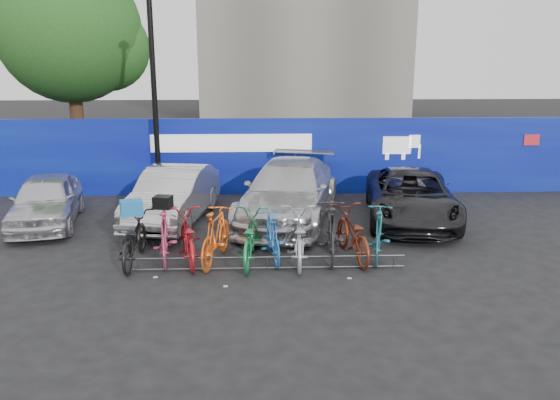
{
  "coord_description": "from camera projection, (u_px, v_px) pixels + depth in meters",
  "views": [
    {
      "loc": [
        -0.14,
        -10.98,
        4.12
      ],
      "look_at": [
        0.36,
        2.0,
        0.81
      ],
      "focal_mm": 35.0,
      "sensor_mm": 36.0,
      "label": 1
    }
  ],
  "objects": [
    {
      "name": "bike_7",
      "position": [
        331.0,
        231.0,
        11.6
      ],
      "size": [
        0.76,
        2.07,
        1.22
      ],
      "primitive_type": "imported",
      "rotation": [
        0.0,
        0.0,
        3.05
      ],
      "color": "#252527",
      "rests_on": "ground"
    },
    {
      "name": "bike_3",
      "position": [
        216.0,
        236.0,
        11.38
      ],
      "size": [
        0.96,
        2.01,
        1.16
      ],
      "primitive_type": "imported",
      "rotation": [
        0.0,
        0.0,
        2.92
      ],
      "color": "orange",
      "rests_on": "ground"
    },
    {
      "name": "bike_rack",
      "position": [
        267.0,
        263.0,
        11.04
      ],
      "size": [
        5.6,
        0.03,
        0.3
      ],
      "color": "#595B60",
      "rests_on": "ground"
    },
    {
      "name": "car_3",
      "position": [
        411.0,
        196.0,
        14.36
      ],
      "size": [
        2.93,
        5.05,
        1.32
      ],
      "primitive_type": "imported",
      "rotation": [
        0.0,
        0.0,
        -0.16
      ],
      "color": "black",
      "rests_on": "ground"
    },
    {
      "name": "hoarding",
      "position": [
        264.0,
        156.0,
        17.17
      ],
      "size": [
        22.0,
        0.18,
        2.4
      ],
      "color": "#0A0B90",
      "rests_on": "ground"
    },
    {
      "name": "lamppost",
      "position": [
        154.0,
        91.0,
        15.96
      ],
      "size": [
        0.25,
        0.5,
        6.11
      ],
      "color": "black",
      "rests_on": "ground"
    },
    {
      "name": "ground",
      "position": [
        267.0,
        260.0,
        11.66
      ],
      "size": [
        100.0,
        100.0,
        0.0
      ],
      "primitive_type": "plane",
      "color": "black",
      "rests_on": "ground"
    },
    {
      "name": "bike_8",
      "position": [
        352.0,
        234.0,
        11.63
      ],
      "size": [
        1.03,
        2.15,
        1.08
      ],
      "primitive_type": "imported",
      "rotation": [
        0.0,
        0.0,
        3.29
      ],
      "color": "maroon",
      "rests_on": "ground"
    },
    {
      "name": "cargo_topcase",
      "position": [
        163.0,
        202.0,
        11.31
      ],
      "size": [
        0.41,
        0.38,
        0.26
      ],
      "primitive_type": "cube",
      "rotation": [
        0.0,
        0.0,
        -0.21
      ],
      "color": "black",
      "rests_on": "bike_1"
    },
    {
      "name": "cargo_crate",
      "position": [
        131.0,
        208.0,
        11.17
      ],
      "size": [
        0.52,
        0.46,
        0.31
      ],
      "primitive_type": "cube",
      "rotation": [
        0.0,
        0.0,
        0.33
      ],
      "color": "#1C6AB6",
      "rests_on": "bike_0"
    },
    {
      "name": "tree",
      "position": [
        76.0,
        34.0,
        19.89
      ],
      "size": [
        5.4,
        5.2,
        7.8
      ],
      "color": "#382314",
      "rests_on": "ground"
    },
    {
      "name": "car_0",
      "position": [
        46.0,
        200.0,
        14.01
      ],
      "size": [
        2.2,
        4.02,
        1.3
      ],
      "primitive_type": "imported",
      "rotation": [
        0.0,
        0.0,
        0.18
      ],
      "color": "silver",
      "rests_on": "ground"
    },
    {
      "name": "bike_1",
      "position": [
        165.0,
        234.0,
        11.48
      ],
      "size": [
        0.81,
        1.98,
        1.15
      ],
      "primitive_type": "imported",
      "rotation": [
        0.0,
        0.0,
        3.28
      ],
      "color": "#C6406F",
      "rests_on": "ground"
    },
    {
      "name": "bike_6",
      "position": [
        298.0,
        237.0,
        11.42
      ],
      "size": [
        0.83,
        2.11,
        1.09
      ],
      "primitive_type": "imported",
      "rotation": [
        0.0,
        0.0,
        3.09
      ],
      "color": "#AEAFB6",
      "rests_on": "ground"
    },
    {
      "name": "car_2",
      "position": [
        289.0,
        191.0,
        14.43
      ],
      "size": [
        3.36,
        5.69,
        1.55
      ],
      "primitive_type": "imported",
      "rotation": [
        0.0,
        0.0,
        -0.24
      ],
      "color": "silver",
      "rests_on": "ground"
    },
    {
      "name": "bike_2",
      "position": [
        187.0,
        238.0,
        11.44
      ],
      "size": [
        1.13,
        2.11,
        1.05
      ],
      "primitive_type": "imported",
      "rotation": [
        0.0,
        0.0,
        3.37
      ],
      "color": "#AA161F",
      "rests_on": "ground"
    },
    {
      "name": "bike_4",
      "position": [
        249.0,
        238.0,
        11.39
      ],
      "size": [
        0.87,
        2.09,
        1.07
      ],
      "primitive_type": "imported",
      "rotation": [
        0.0,
        0.0,
        3.06
      ],
      "color": "#1B783F",
      "rests_on": "ground"
    },
    {
      "name": "bike_5",
      "position": [
        272.0,
        237.0,
        11.52
      ],
      "size": [
        0.73,
        1.78,
        1.04
      ],
      "primitive_type": "imported",
      "rotation": [
        0.0,
        0.0,
        3.28
      ],
      "color": "blue",
      "rests_on": "ground"
    },
    {
      "name": "car_1",
      "position": [
        174.0,
        195.0,
        14.3
      ],
      "size": [
        2.17,
        4.48,
        1.41
      ],
      "primitive_type": "imported",
      "rotation": [
        0.0,
        0.0,
        -0.16
      ],
      "color": "#A9AAAE",
      "rests_on": "ground"
    },
    {
      "name": "bike_9",
      "position": [
        379.0,
        233.0,
        11.66
      ],
      "size": [
        0.96,
        1.92,
        1.11
      ],
      "primitive_type": "imported",
      "rotation": [
        0.0,
        0.0,
        2.89
      ],
      "color": "#206370",
      "rests_on": "ground"
    },
    {
      "name": "bike_0",
      "position": [
        134.0,
        239.0,
        11.34
      ],
      "size": [
        0.7,
        1.99,
        1.04
      ],
      "primitive_type": "imported",
      "rotation": [
        0.0,
        0.0,
        3.14
      ],
      "color": "black",
      "rests_on": "ground"
    }
  ]
}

